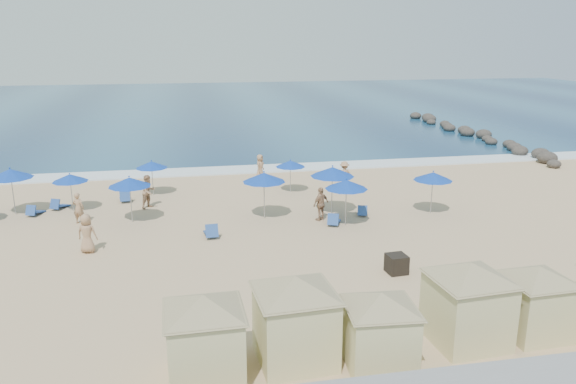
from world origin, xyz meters
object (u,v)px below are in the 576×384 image
object	(u,v)px
umbrella_3	(129,182)
umbrella_8	(332,172)
beachgoer_0	(78,208)
beachgoer_5	(87,233)
umbrella_2	(70,178)
umbrella_6	(290,164)
umbrella_7	(346,184)
cabana_0	(204,326)
umbrella_9	(433,176)
umbrella_4	(152,165)
cabana_1	(295,308)
cabana_2	(380,320)
rock_jetty	(473,134)
umbrella_0	(10,174)
cabana_3	(469,292)
umbrella_5	(264,177)
beachgoer_1	(149,191)
beachgoer_4	(260,166)
trash_bin	(397,264)
beachgoer_3	(344,175)
cabana_4	(537,292)
beachgoer_2	(321,204)

from	to	relation	value
umbrella_3	umbrella_8	size ratio (longest dim) A/B	0.92
beachgoer_0	beachgoer_5	size ratio (longest dim) A/B	0.93
beachgoer_0	umbrella_3	bearing A→B (deg)	-165.90
umbrella_2	umbrella_6	bearing A→B (deg)	7.20
umbrella_7	cabana_0	bearing A→B (deg)	-122.39
umbrella_9	umbrella_8	bearing A→B (deg)	169.79
umbrella_3	umbrella_4	bearing A→B (deg)	80.26
cabana_1	umbrella_7	distance (m)	12.62
cabana_1	beachgoer_0	xyz separation A→B (m)	(-8.30, 14.40, -0.87)
cabana_1	cabana_2	bearing A→B (deg)	-18.71
rock_jetty	umbrella_0	bearing A→B (deg)	-154.27
umbrella_9	cabana_3	bearing A→B (deg)	-110.30
umbrella_9	umbrella_7	bearing A→B (deg)	-168.55
umbrella_9	beachgoer_5	distance (m)	17.58
cabana_0	umbrella_7	distance (m)	14.21
umbrella_5	umbrella_9	world-z (taller)	umbrella_5
beachgoer_1	beachgoer_5	distance (m)	6.82
beachgoer_0	beachgoer_4	distance (m)	12.98
rock_jetty	trash_bin	bearing A→B (deg)	-123.48
cabana_0	cabana_2	bearing A→B (deg)	-4.34
umbrella_2	umbrella_7	size ratio (longest dim) A/B	0.88
cabana_0	beachgoer_3	world-z (taller)	cabana_0
cabana_2	beachgoer_3	bearing A→B (deg)	76.45
trash_bin	umbrella_6	distance (m)	13.03
cabana_3	umbrella_8	size ratio (longest dim) A/B	1.74
umbrella_0	umbrella_7	distance (m)	17.65
trash_bin	cabana_4	world-z (taller)	cabana_4
trash_bin	beachgoer_0	world-z (taller)	beachgoer_0
umbrella_8	umbrella_9	size ratio (longest dim) A/B	1.13
umbrella_2	beachgoer_5	size ratio (longest dim) A/B	1.23
cabana_0	umbrella_5	size ratio (longest dim) A/B	1.74
umbrella_0	beachgoer_4	distance (m)	15.17
rock_jetty	cabana_4	bearing A→B (deg)	-115.80
cabana_4	umbrella_2	distance (m)	23.63
umbrella_8	beachgoer_2	distance (m)	1.96
beachgoer_4	trash_bin	bearing A→B (deg)	-138.89
umbrella_5	beachgoer_4	size ratio (longest dim) A/B	1.57
cabana_0	umbrella_5	world-z (taller)	cabana_0
cabana_1	cabana_3	xyz separation A→B (m)	(5.42, -0.00, -0.01)
cabana_1	beachgoer_0	distance (m)	16.64
cabana_1	umbrella_2	world-z (taller)	cabana_1
cabana_0	umbrella_7	xyz separation A→B (m)	(7.60, 11.99, 0.53)
umbrella_4	rock_jetty	bearing A→B (deg)	27.07
beachgoer_4	umbrella_5	bearing A→B (deg)	-156.27
cabana_2	umbrella_9	size ratio (longest dim) A/B	1.72
umbrella_0	beachgoer_0	bearing A→B (deg)	-31.36
cabana_2	umbrella_7	bearing A→B (deg)	77.78
umbrella_6	trash_bin	bearing A→B (deg)	-81.82
cabana_1	beachgoer_3	size ratio (longest dim) A/B	2.75
cabana_1	cabana_2	world-z (taller)	cabana_1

